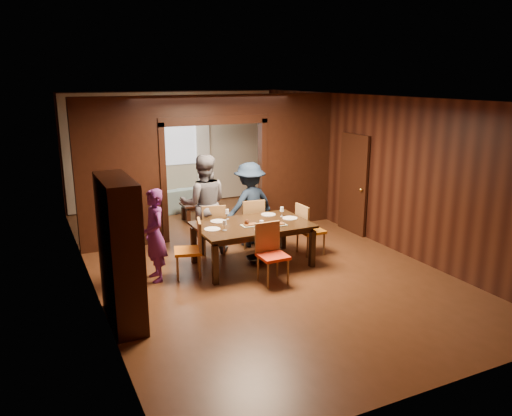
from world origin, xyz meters
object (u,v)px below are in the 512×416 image
dining_table (252,244)px  coffee_table (199,211)px  chair_right (311,229)px  chair_near (273,254)px  chair_far_r (251,222)px  person_navy (250,204)px  chair_far_l (213,228)px  person_purple (155,235)px  chair_left (188,249)px  hutch (120,252)px  sofa (174,199)px  person_grey (204,204)px

dining_table → coffee_table: (0.10, 3.15, -0.18)m
chair_right → chair_near: size_ratio=1.00×
dining_table → chair_far_r: (0.39, 0.93, 0.10)m
person_navy → chair_far_l: (-0.81, -0.12, -0.34)m
person_navy → dining_table: 1.17m
person_purple → person_navy: bearing=111.7°
chair_left → chair_near: size_ratio=1.00×
person_purple → coffee_table: size_ratio=1.91×
coffee_table → hutch: hutch is taller
sofa → coffee_table: 1.10m
sofa → chair_right: size_ratio=2.07×
person_navy → coffee_table: person_navy is taller
person_navy → sofa: bearing=-91.4°
person_grey → chair_near: 2.00m
coffee_table → chair_right: chair_right is taller
chair_near → hutch: bearing=-173.6°
person_purple → coffee_table: person_purple is taller
chair_far_r → hutch: 3.58m
person_purple → person_grey: person_grey is taller
chair_near → hutch: hutch is taller
coffee_table → chair_right: bearing=-70.0°
chair_left → chair_far_l: size_ratio=1.00×
hutch → chair_left: bearing=41.1°
sofa → person_navy: bearing=91.7°
person_grey → hutch: 2.92m
person_grey → chair_left: size_ratio=1.93×
chair_right → sofa: bearing=17.8°
sofa → chair_left: (-1.00, -4.23, 0.19)m
person_grey → dining_table: size_ratio=0.95×
person_grey → chair_right: person_grey is taller
sofa → coffee_table: bearing=96.4°
dining_table → chair_near: 0.87m
chair_far_r → chair_right: bearing=139.5°
chair_left → hutch: (-1.28, -1.12, 0.52)m
person_purple → sofa: size_ratio=0.76×
person_purple → person_grey: size_ratio=0.82×
chair_far_r → person_grey: bearing=0.4°
coffee_table → hutch: 5.07m
person_navy → sofa: size_ratio=0.82×
coffee_table → chair_far_l: 2.33m
chair_near → hutch: (-2.44, -0.29, 0.52)m
chair_right → hutch: bearing=106.7°
sofa → chair_far_r: bearing=91.1°
person_grey → sofa: size_ratio=0.93×
person_grey → hutch: hutch is taller
coffee_table → chair_near: (-0.14, -4.01, 0.28)m
chair_far_l → person_purple: bearing=47.4°
dining_table → chair_far_r: size_ratio=2.03×
chair_far_l → chair_near: size_ratio=1.00×
dining_table → hutch: bearing=-155.1°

